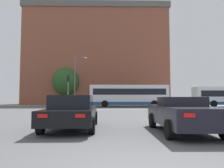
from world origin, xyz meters
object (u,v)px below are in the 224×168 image
object	(u,v)px
car_roadster_right	(182,114)
pedestrian_waiting	(89,99)
traffic_light_far_right	(142,92)
car_saloon_left	(72,112)
traffic_light_near_left	(68,86)
street_lamp_junction	(77,76)
bus_crossing_lead	(129,95)
pedestrian_walking_east	(94,100)

from	to	relation	value
car_roadster_right	pedestrian_waiting	xyz separation A→B (m)	(-6.33, 31.76, 0.41)
traffic_light_far_right	pedestrian_waiting	bearing A→B (deg)	172.44
car_saloon_left	pedestrian_waiting	bearing A→B (deg)	92.49
traffic_light_near_left	pedestrian_waiting	bearing A→B (deg)	85.12
pedestrian_waiting	street_lamp_junction	bearing A→B (deg)	-137.29
bus_crossing_lead	pedestrian_waiting	xyz separation A→B (m)	(-6.64, 7.20, -0.65)
car_roadster_right	street_lamp_junction	distance (m)	25.66
bus_crossing_lead	pedestrian_walking_east	world-z (taller)	bus_crossing_lead
traffic_light_near_left	car_saloon_left	bearing A→B (deg)	-79.01
traffic_light_far_right	traffic_light_near_left	size ratio (longest dim) A/B	0.90
traffic_light_near_left	street_lamp_junction	world-z (taller)	street_lamp_junction
pedestrian_waiting	car_roadster_right	bearing A→B (deg)	-117.24
car_roadster_right	traffic_light_far_right	bearing A→B (deg)	84.44
car_roadster_right	traffic_light_far_right	xyz separation A→B (m)	(3.30, 30.48, 1.79)
car_roadster_right	street_lamp_junction	size ratio (longest dim) A/B	0.61
bus_crossing_lead	street_lamp_junction	xyz separation A→B (m)	(-7.80, -0.33, 2.83)
car_saloon_left	bus_crossing_lead	xyz separation A→B (m)	(4.69, 23.37, 1.03)
street_lamp_junction	car_saloon_left	bearing A→B (deg)	-82.30
street_lamp_junction	traffic_light_near_left	bearing A→B (deg)	-90.46
car_saloon_left	pedestrian_walking_east	world-z (taller)	pedestrian_walking_east
traffic_light_far_right	pedestrian_walking_east	xyz separation A→B (m)	(-8.73, 0.99, -1.42)
car_roadster_right	traffic_light_far_right	distance (m)	30.71
car_roadster_right	street_lamp_junction	bearing A→B (deg)	107.80
car_saloon_left	car_roadster_right	xyz separation A→B (m)	(4.38, -1.19, -0.03)
bus_crossing_lead	pedestrian_walking_east	size ratio (longest dim) A/B	6.47
bus_crossing_lead	traffic_light_far_right	distance (m)	6.67
street_lamp_junction	pedestrian_waiting	xyz separation A→B (m)	(1.16, 7.53, -3.48)
pedestrian_walking_east	traffic_light_near_left	bearing A→B (deg)	-67.91
car_roadster_right	traffic_light_near_left	distance (m)	19.17
car_roadster_right	bus_crossing_lead	world-z (taller)	bus_crossing_lead
car_roadster_right	street_lamp_junction	xyz separation A→B (m)	(-7.49, 24.23, 3.89)
street_lamp_junction	pedestrian_walking_east	bearing A→B (deg)	74.11
street_lamp_junction	pedestrian_waiting	world-z (taller)	street_lamp_junction
traffic_light_near_left	street_lamp_junction	distance (m)	6.98
bus_crossing_lead	pedestrian_walking_east	xyz separation A→B (m)	(-5.74, 6.91, -0.69)
traffic_light_near_left	pedestrian_waiting	distance (m)	14.40
traffic_light_far_right	pedestrian_walking_east	bearing A→B (deg)	173.52
bus_crossing_lead	pedestrian_walking_east	distance (m)	9.01
car_saloon_left	street_lamp_junction	size ratio (longest dim) A/B	0.65
bus_crossing_lead	street_lamp_junction	distance (m)	8.31
bus_crossing_lead	pedestrian_waiting	bearing A→B (deg)	-137.31
car_saloon_left	car_roadster_right	bearing A→B (deg)	-16.34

